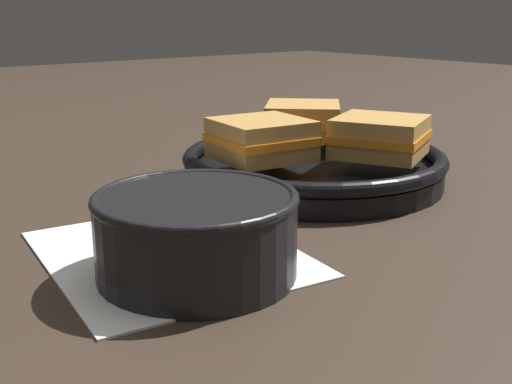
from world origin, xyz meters
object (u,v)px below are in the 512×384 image
object	(u,v)px
sandwich_near_left	(380,137)
sandwich_near_right	(303,120)
skillet	(314,166)
soup_bowl	(196,230)
sandwich_far_left	(261,139)
spoon	(181,258)

from	to	relation	value
sandwich_near_left	sandwich_near_right	size ratio (longest dim) A/B	0.95
skillet	sandwich_near_right	bearing A→B (deg)	147.01
soup_bowl	sandwich_near_left	bearing A→B (deg)	104.14
soup_bowl	sandwich_far_left	bearing A→B (deg)	128.48
skillet	sandwich_near_left	bearing A→B (deg)	27.01
soup_bowl	spoon	bearing A→B (deg)	178.23
soup_bowl	spoon	distance (m)	0.04
sandwich_near_left	sandwich_near_right	xyz separation A→B (m)	(-0.14, 0.01, 0.00)
soup_bowl	skillet	distance (m)	0.32
skillet	sandwich_near_right	world-z (taller)	sandwich_near_right
soup_bowl	sandwich_near_right	size ratio (longest dim) A/B	1.16
spoon	sandwich_far_left	distance (m)	0.24
sandwich_near_right	sandwich_far_left	size ratio (longest dim) A/B	1.25
soup_bowl	sandwich_near_right	bearing A→B (deg)	124.36
spoon	sandwich_near_right	size ratio (longest dim) A/B	1.17
spoon	skillet	distance (m)	0.30
soup_bowl	sandwich_near_left	size ratio (longest dim) A/B	1.22
spoon	skillet	bearing A→B (deg)	129.56
soup_bowl	sandwich_near_right	xyz separation A→B (m)	(-0.22, 0.32, 0.02)
soup_bowl	spoon	world-z (taller)	soup_bowl
soup_bowl	sandwich_far_left	size ratio (longest dim) A/B	1.44
soup_bowl	sandwich_near_left	distance (m)	0.32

